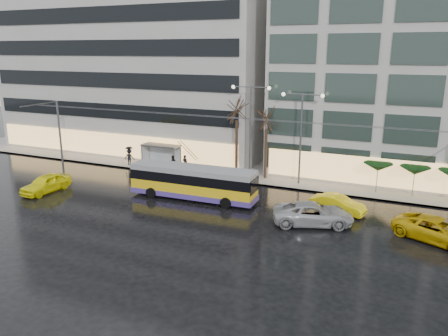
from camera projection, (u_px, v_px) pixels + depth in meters
The scene contains 20 objects.
ground at pixel (179, 211), 34.84m from camera, with size 140.00×140.00×0.00m, color black.
sidewalk at pixel (260, 170), 46.42m from camera, with size 80.00×10.00×0.15m, color gray.
kerb at pixel (243, 183), 42.05m from camera, with size 80.00×0.10×0.15m, color slate.
building_left at pixel (139, 60), 54.88m from camera, with size 34.00×14.00×22.00m, color #A4A19D.
trolleybus at pixel (193, 183), 37.39m from camera, with size 11.19×4.44×5.16m.
catenary at pixel (229, 141), 40.35m from camera, with size 42.24×5.12×7.00m.
bus_shelter at pixel (159, 150), 47.01m from camera, with size 4.20×1.60×2.51m.
street_lamp_near at pixel (250, 119), 42.04m from camera, with size 3.96×0.36×9.03m.
street_lamp_far at pixel (301, 125), 40.18m from camera, with size 3.96×0.36×8.53m.
tree_a at pixel (237, 107), 42.50m from camera, with size 3.20×3.20×8.40m.
tree_b at pixel (267, 115), 41.70m from camera, with size 3.20×3.20×7.70m.
parasol_a at pixel (378, 167), 38.51m from camera, with size 2.50×2.50×2.65m.
parasol_b at pixel (415, 171), 37.35m from camera, with size 2.50×2.50×2.65m.
taxi_a at pixel (46, 183), 39.31m from camera, with size 1.91×4.76×1.62m, color #FFF70D.
taxi_b at pixel (338, 204), 34.36m from camera, with size 1.49×4.28×1.41m, color yellow.
taxi_c at pixel (438, 230), 29.21m from camera, with size 2.63×5.69×1.58m, color gold.
sedan_silver at pixel (313, 214), 32.06m from camera, with size 2.71×5.87×1.63m, color #A8A9AD.
pedestrian_a at pixel (185, 158), 45.21m from camera, with size 1.11×1.12×2.19m.
pedestrian_b at pixel (173, 163), 45.59m from camera, with size 1.03×1.00×1.67m.
pedestrian_c at pixel (129, 155), 47.88m from camera, with size 1.25×0.93×2.11m.
Camera 1 is at (16.40, -28.52, 12.50)m, focal length 35.00 mm.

